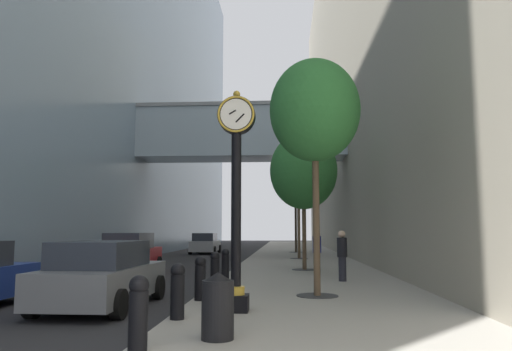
{
  "coord_description": "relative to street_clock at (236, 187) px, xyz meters",
  "views": [
    {
      "loc": [
        2.35,
        -4.02,
        1.86
      ],
      "look_at": [
        0.95,
        18.88,
        4.48
      ],
      "focal_mm": 33.61,
      "sensor_mm": 36.0,
      "label": 1
    }
  ],
  "objects": [
    {
      "name": "ground_plane",
      "position": [
        -1.28,
        20.63,
        -2.8
      ],
      "size": [
        110.0,
        110.0,
        0.0
      ],
      "primitive_type": "plane",
      "color": "#262628",
      "rests_on": "ground"
    },
    {
      "name": "sidewalk_right",
      "position": [
        1.9,
        23.63,
        -2.73
      ],
      "size": [
        6.36,
        80.0,
        0.14
      ],
      "primitive_type": "cube",
      "color": "#9E998E",
      "rests_on": "ground"
    },
    {
      "name": "building_block_left",
      "position": [
        -13.18,
        23.61,
        15.39
      ],
      "size": [
        23.13,
        80.0,
        36.49
      ],
      "color": "#758EA8",
      "rests_on": "ground"
    },
    {
      "name": "building_block_right",
      "position": [
        9.58,
        23.63,
        13.13
      ],
      "size": [
        9.0,
        80.0,
        31.86
      ],
      "color": "#A89E89",
      "rests_on": "ground"
    },
    {
      "name": "street_clock",
      "position": [
        0.0,
        0.0,
        0.0
      ],
      "size": [
        0.84,
        0.55,
        4.83
      ],
      "color": "black",
      "rests_on": "sidewalk_right"
    },
    {
      "name": "bollard_nearest",
      "position": [
        -1.04,
        -3.48,
        -2.09
      ],
      "size": [
        0.29,
        0.29,
        1.08
      ],
      "color": "black",
      "rests_on": "sidewalk_right"
    },
    {
      "name": "bollard_second",
      "position": [
        -1.04,
        -0.97,
        -2.09
      ],
      "size": [
        0.29,
        0.29,
        1.08
      ],
      "color": "black",
      "rests_on": "sidewalk_right"
    },
    {
      "name": "bollard_third",
      "position": [
        -1.04,
        1.55,
        -2.09
      ],
      "size": [
        0.29,
        0.29,
        1.08
      ],
      "color": "black",
      "rests_on": "sidewalk_right"
    },
    {
      "name": "bollard_fourth",
      "position": [
        -1.04,
        4.06,
        -2.09
      ],
      "size": [
        0.29,
        0.29,
        1.08
      ],
      "color": "black",
      "rests_on": "sidewalk_right"
    },
    {
      "name": "bollard_fifth",
      "position": [
        -1.04,
        6.57,
        -2.09
      ],
      "size": [
        0.29,
        0.29,
        1.08
      ],
      "color": "black",
      "rests_on": "sidewalk_right"
    },
    {
      "name": "street_tree_near",
      "position": [
        1.9,
        2.51,
        2.3
      ],
      "size": [
        2.47,
        2.47,
        6.41
      ],
      "color": "#333335",
      "rests_on": "sidewalk_right"
    },
    {
      "name": "street_tree_mid_near",
      "position": [
        1.9,
        10.82,
        1.68
      ],
      "size": [
        2.99,
        2.99,
        6.07
      ],
      "color": "#333335",
      "rests_on": "sidewalk_right"
    },
    {
      "name": "street_tree_mid_far",
      "position": [
        1.9,
        19.13,
        2.47
      ],
      "size": [
        2.38,
        2.38,
        6.53
      ],
      "color": "#333335",
      "rests_on": "sidewalk_right"
    },
    {
      "name": "street_tree_far",
      "position": [
        1.9,
        27.44,
        2.72
      ],
      "size": [
        2.96,
        2.96,
        7.1
      ],
      "color": "#333335",
      "rests_on": "sidewalk_right"
    },
    {
      "name": "trash_bin",
      "position": [
        -0.02,
        -2.63,
        -2.12
      ],
      "size": [
        0.53,
        0.53,
        1.05
      ],
      "color": "black",
      "rests_on": "sidewalk_right"
    },
    {
      "name": "pedestrian_walking",
      "position": [
        3.0,
        6.25,
        -1.75
      ],
      "size": [
        0.38,
        0.38,
        1.71
      ],
      "color": "#23232D",
      "rests_on": "sidewalk_right"
    },
    {
      "name": "pedestrian_by_clock",
      "position": [
        2.33,
        9.06,
        -1.73
      ],
      "size": [
        0.47,
        0.47,
        1.74
      ],
      "color": "#23232D",
      "rests_on": "sidewalk_right"
    },
    {
      "name": "car_red_near",
      "position": [
        -5.68,
        10.29,
        -1.96
      ],
      "size": [
        2.11,
        4.73,
        1.74
      ],
      "color": "#AD191E",
      "rests_on": "ground"
    },
    {
      "name": "car_silver_mid",
      "position": [
        -5.32,
        27.86,
        -2.01
      ],
      "size": [
        2.11,
        4.65,
        1.62
      ],
      "color": "#B7BABF",
      "rests_on": "ground"
    },
    {
      "name": "car_grey_far",
      "position": [
        -3.34,
        1.1,
        -2.02
      ],
      "size": [
        2.15,
        4.39,
        1.6
      ],
      "color": "slate",
      "rests_on": "ground"
    }
  ]
}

